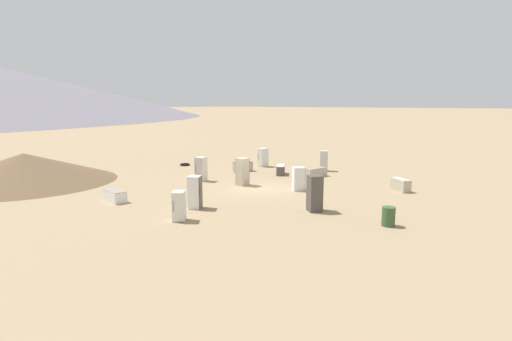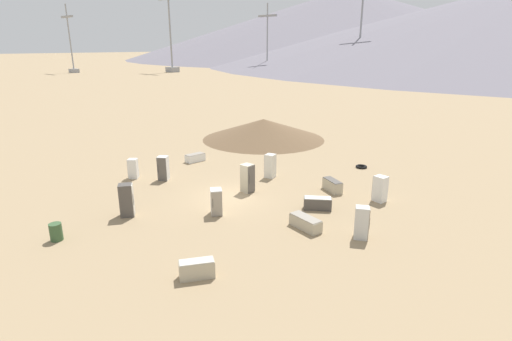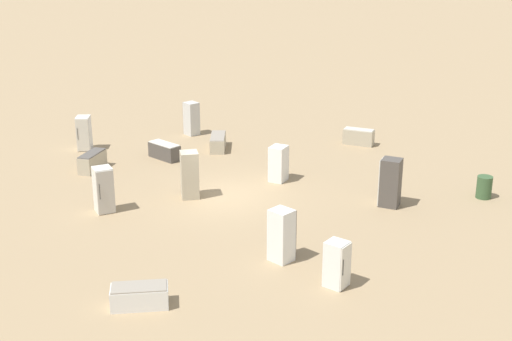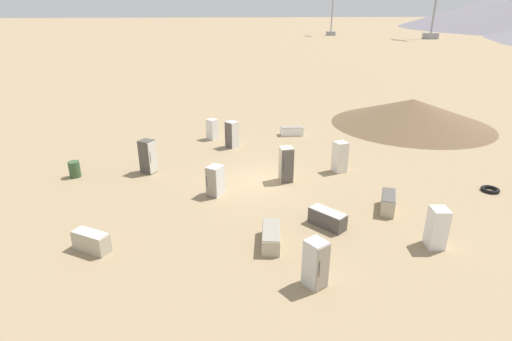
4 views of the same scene
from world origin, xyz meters
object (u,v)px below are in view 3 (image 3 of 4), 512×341
at_px(discarded_fridge_3, 139,296).
at_px(discarded_fridge_7, 279,163).
at_px(discarded_fridge_4, 218,142).
at_px(discarded_fridge_2, 282,235).
at_px(discarded_fridge_6, 191,118).
at_px(discarded_fridge_0, 164,151).
at_px(rusty_barrel, 484,187).
at_px(discarded_fridge_1, 190,175).
at_px(discarded_fridge_8, 92,161).
at_px(discarded_fridge_10, 84,133).
at_px(discarded_fridge_5, 390,183).
at_px(discarded_fridge_9, 337,264).
at_px(discarded_fridge_11, 359,137).
at_px(discarded_fridge_12, 104,190).

height_order(discarded_fridge_3, discarded_fridge_7, discarded_fridge_7).
height_order(discarded_fridge_4, discarded_fridge_7, discarded_fridge_7).
bearing_deg(discarded_fridge_2, discarded_fridge_6, 149.46).
distance_m(discarded_fridge_0, rusty_barrel, 13.93).
height_order(discarded_fridge_2, discarded_fridge_4, discarded_fridge_2).
distance_m(discarded_fridge_4, discarded_fridge_6, 2.88).
xyz_separation_m(discarded_fridge_1, discarded_fridge_8, (4.03, 3.81, -0.54)).
xyz_separation_m(discarded_fridge_3, discarded_fridge_6, (16.78, -3.29, 0.52)).
bearing_deg(discarded_fridge_10, discarded_fridge_5, 150.00).
height_order(discarded_fridge_5, discarded_fridge_10, discarded_fridge_5).
height_order(discarded_fridge_2, discarded_fridge_10, discarded_fridge_2).
xyz_separation_m(discarded_fridge_4, discarded_fridge_6, (2.67, 0.96, 0.50)).
xyz_separation_m(discarded_fridge_3, discarded_fridge_8, (12.14, 1.53, 0.07)).
bearing_deg(discarded_fridge_8, discarded_fridge_9, 147.88).
bearing_deg(discarded_fridge_9, discarded_fridge_11, -153.21).
relative_size(discarded_fridge_2, discarded_fridge_5, 0.93).
distance_m(discarded_fridge_0, discarded_fridge_12, 6.46).
distance_m(discarded_fridge_1, discarded_fridge_4, 6.35).
xyz_separation_m(discarded_fridge_1, discarded_fridge_7, (1.18, -3.82, -0.18)).
xyz_separation_m(discarded_fridge_0, discarded_fridge_4, (0.99, -2.59, -0.03)).
bearing_deg(discarded_fridge_6, discarded_fridge_2, -114.18).
xyz_separation_m(discarded_fridge_11, discarded_fridge_12, (-6.25, 12.01, 0.47)).
relative_size(discarded_fridge_0, discarded_fridge_5, 0.88).
bearing_deg(discarded_fridge_9, discarded_fridge_7, -133.91).
xyz_separation_m(discarded_fridge_1, discarded_fridge_9, (-8.03, -3.47, -0.22)).
bearing_deg(discarded_fridge_7, discarded_fridge_3, -85.15).
height_order(discarded_fridge_1, discarded_fridge_5, discarded_fridge_5).
bearing_deg(discarded_fridge_12, discarded_fridge_10, -97.99).
relative_size(discarded_fridge_8, discarded_fridge_9, 1.20).
xyz_separation_m(discarded_fridge_5, discarded_fridge_7, (3.53, 3.50, -0.19)).
xyz_separation_m(discarded_fridge_6, discarded_fridge_8, (-4.64, 4.82, -0.44)).
relative_size(discarded_fridge_9, discarded_fridge_12, 0.83).
bearing_deg(discarded_fridge_2, discarded_fridge_0, 159.24).
xyz_separation_m(discarded_fridge_0, discarded_fridge_12, (-5.87, 2.64, 0.50)).
xyz_separation_m(discarded_fridge_2, discarded_fridge_5, (3.71, -5.04, 0.07)).
bearing_deg(discarded_fridge_6, discarded_fridge_3, -130.18).
xyz_separation_m(discarded_fridge_3, discarded_fridge_9, (0.08, -5.75, 0.40)).
xyz_separation_m(discarded_fridge_0, discarded_fridge_5, (-7.36, -7.94, 0.57)).
distance_m(discarded_fridge_9, discarded_fridge_11, 14.42).
relative_size(discarded_fridge_1, rusty_barrel, 2.11).
bearing_deg(discarded_fridge_4, discarded_fridge_0, -147.94).
xyz_separation_m(discarded_fridge_2, discarded_fridge_10, (13.16, 6.50, -0.06)).
relative_size(discarded_fridge_4, discarded_fridge_8, 1.13).
distance_m(discarded_fridge_6, rusty_barrel, 15.00).
bearing_deg(discarded_fridge_4, rusty_barrel, -30.60).
distance_m(discarded_fridge_1, discarded_fridge_7, 4.00).
relative_size(discarded_fridge_9, discarded_fridge_11, 0.94).
distance_m(discarded_fridge_0, discarded_fridge_1, 5.09).
bearing_deg(discarded_fridge_7, discarded_fridge_12, -125.82).
relative_size(discarded_fridge_7, discarded_fridge_11, 0.99).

